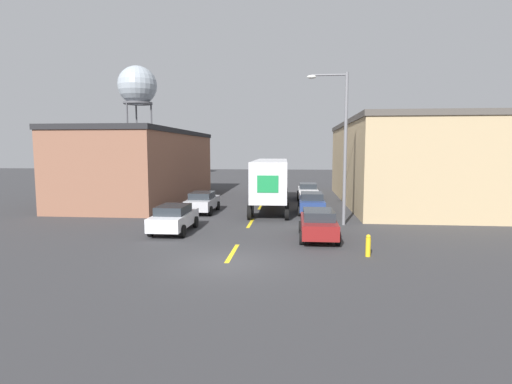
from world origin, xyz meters
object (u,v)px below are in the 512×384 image
object	(u,v)px
parked_car_left_near	(174,218)
parked_car_right_far	(308,191)
parked_car_right_near	(318,223)
street_lamp	(341,139)
water_tower	(137,86)
parked_car_left_far	(203,202)
semi_truck	(271,179)
parked_car_right_mid	(311,202)
fire_hydrant	(368,246)

from	to	relation	value
parked_car_left_near	parked_car_right_far	size ratio (longest dim) A/B	1.00
parked_car_left_near	parked_car_right_near	bearing A→B (deg)	-7.25
street_lamp	parked_car_right_near	bearing A→B (deg)	-110.70
parked_car_left_near	water_tower	bearing A→B (deg)	113.90
water_tower	parked_car_left_far	bearing A→B (deg)	-62.09
parked_car_right_near	parked_car_left_near	distance (m)	8.16
semi_truck	parked_car_right_near	xyz separation A→B (m)	(3.16, -11.68, -1.50)
parked_car_left_far	street_lamp	world-z (taller)	street_lamp
semi_truck	parked_car_left_near	world-z (taller)	semi_truck
parked_car_left_far	parked_car_left_near	world-z (taller)	same
parked_car_left_far	parked_car_right_far	size ratio (longest dim) A/B	1.00
parked_car_right_near	parked_car_left_near	bearing A→B (deg)	172.75
parked_car_left_far	street_lamp	distance (m)	11.39
water_tower	parked_car_right_mid	bearing A→B (deg)	-52.77
parked_car_left_near	street_lamp	bearing A→B (deg)	17.89
parked_car_left_far	parked_car_right_far	bearing A→B (deg)	47.18
semi_truck	parked_car_right_near	distance (m)	12.19
parked_car_left_far	water_tower	size ratio (longest dim) A/B	0.24
parked_car_right_near	parked_car_right_far	world-z (taller)	same
parked_car_right_mid	water_tower	xyz separation A→B (m)	(-27.45, 36.13, 14.36)
parked_car_left_near	parked_car_right_mid	distance (m)	11.06
semi_truck	parked_car_left_far	world-z (taller)	semi_truck
parked_car_left_near	water_tower	world-z (taller)	water_tower
semi_truck	parked_car_right_far	xyz separation A→B (m)	(3.16, 5.21, -1.50)
parked_car_right_near	fire_hydrant	distance (m)	3.89
parked_car_left_far	parked_car_right_mid	xyz separation A→B (m)	(8.10, 0.41, 0.00)
water_tower	street_lamp	bearing A→B (deg)	-54.41
parked_car_left_near	fire_hydrant	world-z (taller)	parked_car_left_near
semi_truck	fire_hydrant	xyz separation A→B (m)	(5.14, -15.01, -1.83)
parked_car_right_near	semi_truck	bearing A→B (deg)	105.12
parked_car_right_near	parked_car_right_far	distance (m)	16.89
water_tower	parked_car_right_far	bearing A→B (deg)	-45.37
semi_truck	parked_car_left_near	bearing A→B (deg)	-116.33
parked_car_right_near	parked_car_right_far	size ratio (longest dim) A/B	1.00
parked_car_left_far	parked_car_left_near	distance (m)	7.12
parked_car_right_mid	water_tower	size ratio (longest dim) A/B	0.24
parked_car_left_near	fire_hydrant	distance (m)	10.99
street_lamp	parked_car_left_far	bearing A→B (deg)	157.50
parked_car_left_far	water_tower	xyz separation A→B (m)	(-19.35, 36.54, 14.36)
fire_hydrant	parked_car_right_far	bearing A→B (deg)	95.60
street_lamp	fire_hydrant	distance (m)	8.92
semi_truck	street_lamp	world-z (taller)	street_lamp
semi_truck	street_lamp	size ratio (longest dim) A/B	1.55
parked_car_left_near	street_lamp	distance (m)	11.11
street_lamp	fire_hydrant	xyz separation A→B (m)	(0.41, -7.48, -4.84)
parked_car_left_far	parked_car_right_far	xyz separation A→B (m)	(8.10, 8.74, 0.00)
parked_car_right_near	parked_car_right_mid	xyz separation A→B (m)	(0.00, 8.57, 0.00)
semi_truck	fire_hydrant	distance (m)	15.97
parked_car_left_near	parked_car_right_far	world-z (taller)	same
parked_car_left_near	parked_car_left_far	bearing A→B (deg)	90.00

